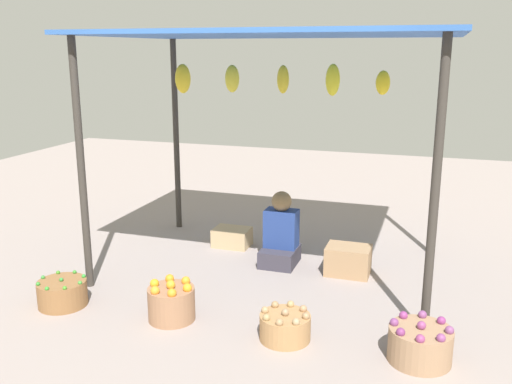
# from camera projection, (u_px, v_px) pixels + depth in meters

# --- Properties ---
(ground_plane) EXTENTS (14.00, 14.00, 0.00)m
(ground_plane) POSITION_uv_depth(u_px,v_px,m) (273.00, 268.00, 5.84)
(ground_plane) COLOR gray
(market_stall_structure) EXTENTS (3.38, 2.25, 2.36)m
(market_stall_structure) POSITION_uv_depth(u_px,v_px,m) (274.00, 53.00, 5.33)
(market_stall_structure) COLOR #38332D
(market_stall_structure) RESTS_ON ground
(vendor_person) EXTENTS (0.36, 0.44, 0.78)m
(vendor_person) POSITION_uv_depth(u_px,v_px,m) (281.00, 236.00, 5.91)
(vendor_person) COLOR #35323D
(vendor_person) RESTS_ON ground
(basket_green_chilies) EXTENTS (0.43, 0.43, 0.26)m
(basket_green_chilies) POSITION_uv_depth(u_px,v_px,m) (62.00, 293.00, 4.97)
(basket_green_chilies) COLOR brown
(basket_green_chilies) RESTS_ON ground
(basket_oranges) EXTENTS (0.39, 0.39, 0.35)m
(basket_oranges) POSITION_uv_depth(u_px,v_px,m) (171.00, 302.00, 4.70)
(basket_oranges) COLOR #986B4C
(basket_oranges) RESTS_ON ground
(basket_potatoes) EXTENTS (0.40, 0.40, 0.26)m
(basket_potatoes) POSITION_uv_depth(u_px,v_px,m) (285.00, 326.00, 4.39)
(basket_potatoes) COLOR #A6794C
(basket_potatoes) RESTS_ON ground
(basket_purple_onions) EXTENTS (0.46, 0.46, 0.31)m
(basket_purple_onions) POSITION_uv_depth(u_px,v_px,m) (420.00, 344.00, 4.08)
(basket_purple_onions) COLOR #9B7657
(basket_purple_onions) RESTS_ON ground
(wooden_crate_near_vendor) EXTENTS (0.44, 0.32, 0.29)m
(wooden_crate_near_vendor) POSITION_uv_depth(u_px,v_px,m) (348.00, 260.00, 5.66)
(wooden_crate_near_vendor) COLOR #9E7A55
(wooden_crate_near_vendor) RESTS_ON ground
(wooden_crate_stacked_rear) EXTENTS (0.41, 0.30, 0.21)m
(wooden_crate_stacked_rear) POSITION_uv_depth(u_px,v_px,m) (232.00, 237.00, 6.48)
(wooden_crate_stacked_rear) COLOR tan
(wooden_crate_stacked_rear) RESTS_ON ground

